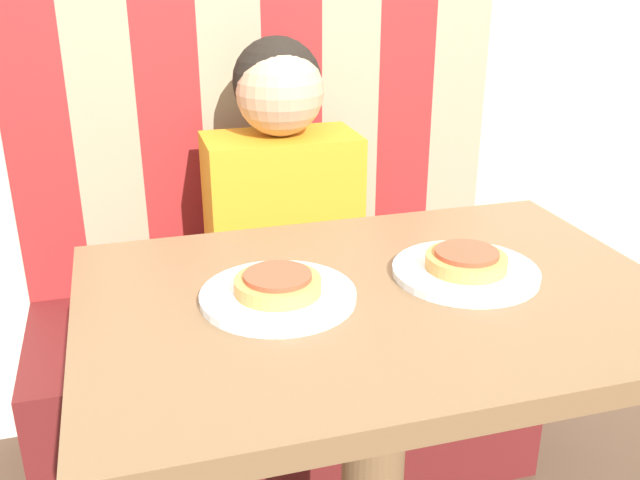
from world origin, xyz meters
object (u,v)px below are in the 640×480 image
Objects in this scene: plate_left at (278,296)px; person at (281,178)px; pizza_left at (278,284)px; plate_right at (465,272)px; pizza_right at (466,260)px.

person is at bearing 76.39° from plate_left.
pizza_left reaches higher than plate_left.
pizza_left is at bearing -180.00° from plate_right.
pizza_right is at bearing 0.00° from pizza_left.
pizza_left is at bearing 180.00° from pizza_right.
person is 5.04× the size of pizza_right.
person is 0.61m from plate_left.
pizza_left reaches higher than plate_right.
pizza_right is (0.14, -0.59, 0.04)m from person.
person is 0.61m from pizza_left.
plate_left is at bearing -103.61° from person.
plate_left is 0.29m from pizza_right.
plate_left is at bearing 180.00° from plate_right.
person is 0.61m from plate_right.
pizza_right is (0.29, 0.00, 0.00)m from pizza_left.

